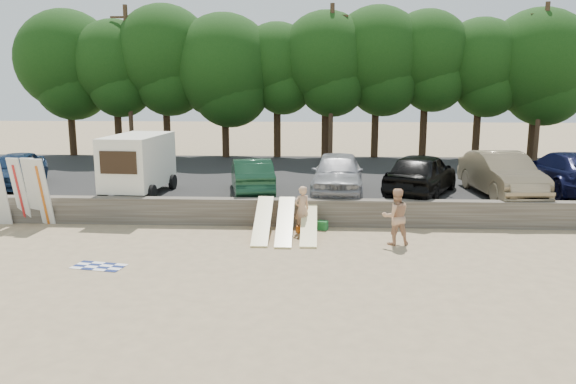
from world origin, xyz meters
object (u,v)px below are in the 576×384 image
(car_4, at_px, (501,174))
(beachgoer_b, at_px, (396,217))
(car_5, at_px, (567,172))
(beachgoer_a, at_px, (302,209))
(car_3, at_px, (421,174))
(cooler, at_px, (322,225))
(box_trailer, at_px, (138,161))
(car_1, at_px, (252,176))
(car_0, at_px, (15,170))
(car_2, at_px, (337,174))

(car_4, xyz_separation_m, beachgoer_b, (-4.94, -4.97, -0.65))
(car_5, xyz_separation_m, beachgoer_a, (-10.99, -4.42, -0.73))
(car_4, distance_m, car_5, 3.05)
(car_3, height_order, beachgoer_a, car_3)
(beachgoer_b, bearing_deg, car_5, -152.46)
(cooler, bearing_deg, box_trailer, -179.77)
(car_3, bearing_deg, car_1, 24.83)
(beachgoer_a, relative_size, beachgoer_b, 0.90)
(car_4, distance_m, beachgoer_b, 7.04)
(car_0, xyz_separation_m, car_2, (14.19, -0.98, 0.10))
(beachgoer_a, bearing_deg, car_5, 169.76)
(car_1, bearing_deg, car_4, 169.37)
(car_0, xyz_separation_m, beachgoer_a, (12.83, -4.51, -0.63))
(car_0, height_order, beachgoer_b, car_0)
(car_3, xyz_separation_m, car_4, (3.25, 0.04, -0.00))
(car_0, relative_size, car_1, 1.02)
(car_1, bearing_deg, beachgoer_a, 110.52)
(car_4, bearing_deg, car_0, 172.66)
(box_trailer, height_order, car_2, box_trailer)
(car_1, distance_m, car_3, 6.99)
(car_1, height_order, car_4, car_4)
(car_3, relative_size, beachgoer_b, 2.77)
(box_trailer, bearing_deg, car_3, 6.24)
(car_2, bearing_deg, beachgoer_a, -107.72)
(car_5, xyz_separation_m, cooler, (-10.27, -4.00, -1.41))
(car_5, relative_size, cooler, 15.81)
(car_4, relative_size, beachgoer_a, 3.19)
(beachgoer_b, relative_size, cooler, 4.94)
(box_trailer, xyz_separation_m, car_3, (11.64, 0.43, -0.49))
(beachgoer_b, bearing_deg, cooler, -44.81)
(car_5, height_order, beachgoer_a, car_5)
(car_3, height_order, car_5, car_3)
(car_5, bearing_deg, car_4, 12.84)
(car_4, bearing_deg, beachgoer_a, -160.64)
(car_1, height_order, beachgoer_a, car_1)
(car_4, height_order, car_5, car_4)
(car_0, xyz_separation_m, car_1, (10.64, -0.94, -0.04))
(car_3, xyz_separation_m, car_5, (6.19, 0.83, -0.02))
(beachgoer_b, bearing_deg, car_4, -143.43)
(car_1, bearing_deg, car_5, 172.70)
(car_2, bearing_deg, cooler, -98.27)
(box_trailer, relative_size, car_0, 0.88)
(car_2, xyz_separation_m, beachgoer_b, (1.74, -4.85, -0.63))
(car_5, bearing_deg, car_0, -2.30)
(beachgoer_a, bearing_deg, car_1, -90.65)
(car_5, bearing_deg, box_trailer, 1.94)
(car_3, bearing_deg, cooler, 62.54)
(car_5, bearing_deg, car_3, 5.53)
(car_1, bearing_deg, beachgoer_b, 126.24)
(car_3, bearing_deg, box_trailer, 26.77)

